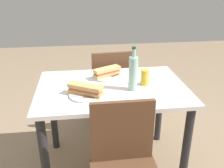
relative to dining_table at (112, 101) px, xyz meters
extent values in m
plane|color=#8C755B|center=(0.00, 0.00, -0.63)|extent=(8.00, 8.00, 0.00)
cube|color=silver|center=(0.00, 0.00, 0.11)|extent=(1.11, 0.76, 0.03)
cylinder|color=#262628|center=(-0.50, -0.32, -0.27)|extent=(0.06, 0.06, 0.72)
cylinder|color=#262628|center=(0.50, -0.32, -0.27)|extent=(0.06, 0.06, 0.72)
cylinder|color=#262628|center=(-0.50, 0.32, -0.27)|extent=(0.06, 0.06, 0.72)
cylinder|color=#262628|center=(0.50, 0.32, -0.27)|extent=(0.06, 0.06, 0.72)
cube|color=brown|center=(0.00, 0.47, 0.04)|extent=(0.38, 0.03, 0.40)
cube|color=brown|center=(-0.05, -0.66, -0.17)|extent=(0.43, 0.43, 0.02)
cube|color=brown|center=(-0.06, -0.48, 0.04)|extent=(0.38, 0.06, 0.40)
cylinder|color=brown|center=(-0.22, -0.85, -0.40)|extent=(0.04, 0.04, 0.45)
cylinder|color=brown|center=(0.14, -0.83, -0.40)|extent=(0.04, 0.04, 0.45)
cylinder|color=brown|center=(-0.24, -0.49, -0.40)|extent=(0.04, 0.04, 0.45)
cylinder|color=brown|center=(0.12, -0.47, -0.40)|extent=(0.04, 0.04, 0.45)
cylinder|color=white|center=(0.20, 0.14, 0.13)|extent=(0.23, 0.23, 0.01)
cube|color=tan|center=(0.20, 0.14, 0.15)|extent=(0.25, 0.19, 0.02)
cube|color=#B74C3D|center=(0.20, 0.14, 0.17)|extent=(0.23, 0.17, 0.02)
cube|color=tan|center=(0.20, 0.14, 0.19)|extent=(0.25, 0.19, 0.02)
cube|color=silver|center=(0.27, 0.17, 0.14)|extent=(0.10, 0.04, 0.00)
cube|color=#59331E|center=(0.18, 0.20, 0.14)|extent=(0.08, 0.03, 0.01)
cylinder|color=silver|center=(0.02, -0.18, 0.13)|extent=(0.23, 0.23, 0.01)
cube|color=tan|center=(0.02, -0.18, 0.15)|extent=(0.23, 0.17, 0.02)
cube|color=#B74C3D|center=(0.02, -0.18, 0.17)|extent=(0.21, 0.15, 0.02)
cube|color=tan|center=(0.02, -0.18, 0.19)|extent=(0.23, 0.17, 0.02)
cube|color=silver|center=(0.03, -0.12, 0.14)|extent=(0.09, 0.07, 0.00)
cube|color=#59331E|center=(-0.05, -0.17, 0.14)|extent=(0.07, 0.05, 0.01)
cylinder|color=#99C6B7|center=(-0.14, 0.08, 0.25)|extent=(0.07, 0.07, 0.25)
cylinder|color=#99C6B7|center=(-0.14, 0.08, 0.40)|extent=(0.03, 0.03, 0.06)
cylinder|color=#19472D|center=(-0.14, 0.08, 0.44)|extent=(0.03, 0.03, 0.02)
cylinder|color=gold|center=(-0.25, 0.00, 0.18)|extent=(0.06, 0.06, 0.12)
camera|label=1|loc=(0.22, 1.72, 0.91)|focal=40.65mm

